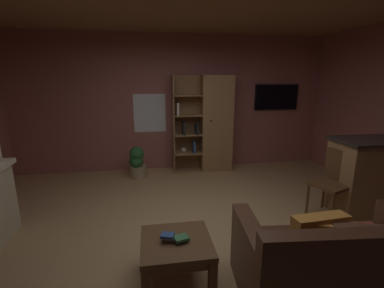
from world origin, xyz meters
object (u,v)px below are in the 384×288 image
Objects in this scene: bookshelf_cabinet at (212,124)px; potted_floor_plant at (137,163)px; table_book_2 at (167,235)px; table_book_1 at (181,238)px; dining_chair at (334,179)px; table_book_0 at (180,239)px; wall_mounted_tv at (276,97)px; coffee_table at (176,248)px; kitchen_bar_counter at (382,174)px; leather_couch at (339,266)px.

potted_floor_plant is (-1.52, -0.26, -0.66)m from bookshelf_cabinet.
bookshelf_cabinet reaches higher than table_book_2.
dining_chair reaches higher than table_book_1.
table_book_0 is 2.86m from potted_floor_plant.
dining_chair is 2.58m from wall_mounted_tv.
coffee_table is 5.43× the size of table_book_2.
coffee_table is at bearing 147.46° from table_book_1.
kitchen_bar_counter is 2.43× the size of potted_floor_plant.
dining_chair is (0.91, 1.33, 0.22)m from leather_couch.
leather_couch is 14.29× the size of table_book_2.
bookshelf_cabinet is at bearing 69.76° from table_book_2.
bookshelf_cabinet is 3.00× the size of coffee_table.
coffee_table is at bearing -108.94° from bookshelf_cabinet.
bookshelf_cabinet is 1.30× the size of kitchen_bar_counter.
bookshelf_cabinet is 2.02× the size of wall_mounted_tv.
kitchen_bar_counter is 2.31× the size of coffee_table.
coffee_table is at bearing -158.18° from dining_chair.
wall_mounted_tv is (2.47, 3.31, 1.02)m from table_book_1.
bookshelf_cabinet is 1.67m from potted_floor_plant.
bookshelf_cabinet is 16.28× the size of table_book_2.
bookshelf_cabinet reaches higher than potted_floor_plant.
table_book_2 is (-1.13, -3.07, -0.48)m from bookshelf_cabinet.
table_book_2 is (-1.41, 0.43, 0.16)m from leather_couch.
potted_floor_plant is (-2.71, 1.91, -0.23)m from dining_chair.
coffee_table is at bearing 1.95° from table_book_2.
wall_mounted_tv is at bearing 83.58° from dining_chair.
table_book_2 reaches higher than table_book_1.
bookshelf_cabinet reaches higher than table_book_1.
bookshelf_cabinet is 1.56m from wall_mounted_tv.
potted_floor_plant is at bearing 152.05° from kitchen_bar_counter.
kitchen_bar_counter reaches higher than table_book_2.
kitchen_bar_counter is at bearing 3.54° from dining_chair.
dining_chair is (2.20, 0.93, 0.08)m from table_book_1.
leather_couch reaches higher than table_book_0.
kitchen_bar_counter is 3.27m from table_book_2.
bookshelf_cabinet is at bearing 118.74° from dining_chair.
bookshelf_cabinet is 15.18× the size of table_book_1.
coffee_table is (-1.33, 0.44, 0.02)m from leather_couch.
leather_couch is 2.63× the size of coffee_table.
table_book_2 is (-0.12, -0.00, 0.05)m from table_book_0.
coffee_table is at bearing -178.01° from table_book_0.
kitchen_bar_counter is 3.98m from potted_floor_plant.
table_book_1 is 2.89m from potted_floor_plant.
kitchen_bar_counter is at bearing -46.77° from bookshelf_cabinet.
kitchen_bar_counter reaches higher than table_book_0.
table_book_0 is at bearing -127.03° from wall_mounted_tv.
bookshelf_cabinet reaches higher than dining_chair.
wall_mounted_tv is (0.27, 2.38, 0.94)m from dining_chair.
leather_couch is 1.37m from table_book_0.
table_book_2 is 0.13× the size of dining_chair.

